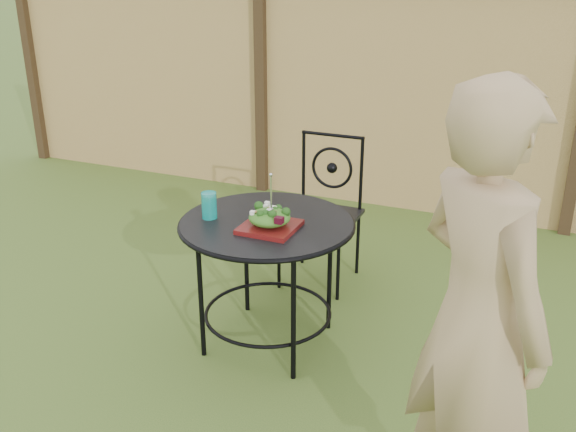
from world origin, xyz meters
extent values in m
plane|color=#2F4C18|center=(0.00, 0.00, 0.00)|extent=(60.00, 60.00, 0.00)
cube|color=tan|center=(0.00, 2.20, 0.90)|extent=(8.00, 0.05, 1.80)
cube|color=black|center=(-3.90, 2.15, 0.95)|extent=(0.09, 0.09, 1.90)
cube|color=black|center=(-1.30, 2.15, 0.95)|extent=(0.09, 0.09, 1.90)
cylinder|color=black|center=(-0.18, -0.14, 0.71)|extent=(0.90, 0.90, 0.02)
torus|color=black|center=(-0.18, -0.14, 0.71)|extent=(0.92, 0.92, 0.02)
torus|color=black|center=(-0.18, -0.14, 0.18)|extent=(0.70, 0.70, 0.02)
cylinder|color=black|center=(0.08, 0.12, 0.35)|extent=(0.03, 0.03, 0.71)
cylinder|color=black|center=(-0.44, 0.12, 0.35)|extent=(0.03, 0.03, 0.71)
cylinder|color=black|center=(-0.44, -0.40, 0.35)|extent=(0.03, 0.03, 0.71)
cylinder|color=black|center=(0.08, -0.40, 0.35)|extent=(0.03, 0.03, 0.71)
cube|color=black|center=(-0.18, 0.66, 0.45)|extent=(0.46, 0.46, 0.03)
cylinder|color=black|center=(-0.18, 0.87, 0.94)|extent=(0.42, 0.02, 0.02)
torus|color=black|center=(-0.18, 0.87, 0.72)|extent=(0.28, 0.02, 0.28)
cylinder|color=black|center=(-0.38, 0.46, 0.22)|extent=(0.02, 0.02, 0.44)
cylinder|color=black|center=(0.02, 0.46, 0.22)|extent=(0.02, 0.02, 0.44)
cylinder|color=black|center=(-0.38, 0.86, 0.22)|extent=(0.02, 0.02, 0.44)
cylinder|color=black|center=(0.02, 0.86, 0.22)|extent=(0.02, 0.02, 0.44)
cylinder|color=black|center=(-0.38, 0.87, 0.70)|extent=(0.02, 0.02, 0.50)
cylinder|color=black|center=(0.02, 0.87, 0.70)|extent=(0.02, 0.02, 0.50)
imported|color=tan|center=(0.98, -0.92, 0.84)|extent=(0.72, 0.72, 1.68)
cube|color=#4C110A|center=(-0.12, -0.23, 0.74)|extent=(0.27, 0.27, 0.02)
ellipsoid|color=#235614|center=(-0.12, -0.23, 0.79)|extent=(0.21, 0.21, 0.08)
cylinder|color=silver|center=(-0.11, -0.23, 0.92)|extent=(0.01, 0.01, 0.18)
cylinder|color=#0D9A91|center=(-0.48, -0.22, 0.79)|extent=(0.08, 0.08, 0.14)
camera|label=1|loc=(1.14, -2.92, 1.99)|focal=40.00mm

